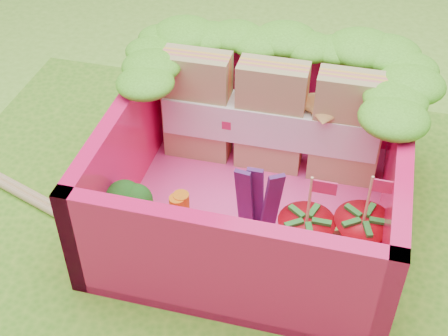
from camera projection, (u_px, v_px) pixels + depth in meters
name	position (u px, v px, depth m)	size (l,w,h in m)	color
ground	(180.00, 239.00, 2.91)	(14.00, 14.00, 0.00)	#72B834
placemat	(180.00, 237.00, 2.90)	(2.60, 2.60, 0.03)	#529D23
bento_floor	(254.00, 209.00, 2.99)	(1.30, 1.30, 0.05)	#FC4099
bento_box	(256.00, 169.00, 2.82)	(1.30, 1.30, 0.55)	#FC1560
lettuce_ruffle	(280.00, 53.00, 2.95)	(1.43, 0.77, 0.11)	#449C1C
sandwich_stack	(272.00, 118.00, 3.02)	(1.07, 0.18, 0.58)	tan
broccoli	(133.00, 212.00, 2.69)	(0.32, 0.32, 0.25)	#74B055
carrot_sticks	(180.00, 219.00, 2.71)	(0.08, 0.09, 0.28)	#D56212
purple_wedges	(257.00, 199.00, 2.73)	(0.19, 0.06, 0.38)	#3D1752
strawberry_left	(305.00, 240.00, 2.63)	(0.24, 0.24, 0.48)	red
strawberry_right	(360.00, 240.00, 2.63)	(0.25, 0.25, 0.49)	red
snap_peas	(333.00, 253.00, 2.71)	(0.60, 0.63, 0.05)	#53A734
chopsticks	(8.00, 184.00, 3.13)	(2.40, 0.86, 0.04)	tan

